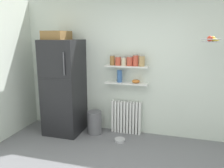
# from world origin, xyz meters

# --- Properties ---
(back_wall) EXTENTS (7.04, 0.10, 2.60)m
(back_wall) POSITION_xyz_m (0.00, 2.05, 1.30)
(back_wall) COLOR silver
(back_wall) RESTS_ON ground_plane
(refrigerator) EXTENTS (0.68, 0.73, 1.99)m
(refrigerator) POSITION_xyz_m (-1.29, 1.65, 0.95)
(refrigerator) COLOR black
(refrigerator) RESTS_ON ground_plane
(radiator) EXTENTS (0.58, 0.12, 0.65)m
(radiator) POSITION_xyz_m (-0.09, 1.92, 0.32)
(radiator) COLOR white
(radiator) RESTS_ON ground_plane
(wall_shelf_lower) EXTENTS (0.81, 0.22, 0.02)m
(wall_shelf_lower) POSITION_xyz_m (-0.09, 1.89, 1.02)
(wall_shelf_lower) COLOR white
(wall_shelf_upper) EXTENTS (0.81, 0.22, 0.02)m
(wall_shelf_upper) POSITION_xyz_m (-0.09, 1.89, 1.34)
(wall_shelf_upper) COLOR white
(storage_jar_0) EXTENTS (0.09, 0.09, 0.19)m
(storage_jar_0) POSITION_xyz_m (-0.37, 1.89, 1.45)
(storage_jar_0) COLOR olive
(storage_jar_0) RESTS_ON wall_shelf_upper
(storage_jar_1) EXTENTS (0.11, 0.11, 0.18)m
(storage_jar_1) POSITION_xyz_m (-0.26, 1.89, 1.44)
(storage_jar_1) COLOR #C64C38
(storage_jar_1) RESTS_ON wall_shelf_upper
(storage_jar_2) EXTENTS (0.09, 0.09, 0.16)m
(storage_jar_2) POSITION_xyz_m (-0.15, 1.89, 1.43)
(storage_jar_2) COLOR beige
(storage_jar_2) RESTS_ON wall_shelf_upper
(storage_jar_3) EXTENTS (0.12, 0.12, 0.18)m
(storage_jar_3) POSITION_xyz_m (-0.04, 1.89, 1.44)
(storage_jar_3) COLOR #C64C38
(storage_jar_3) RESTS_ON wall_shelf_upper
(storage_jar_4) EXTENTS (0.10, 0.10, 0.22)m
(storage_jar_4) POSITION_xyz_m (0.08, 1.89, 1.46)
(storage_jar_4) COLOR #C64C38
(storage_jar_4) RESTS_ON wall_shelf_upper
(storage_jar_5) EXTENTS (0.11, 0.11, 0.21)m
(storage_jar_5) POSITION_xyz_m (0.19, 1.89, 1.45)
(storage_jar_5) COLOR tan
(storage_jar_5) RESTS_ON wall_shelf_upper
(vase) EXTENTS (0.10, 0.10, 0.23)m
(vase) POSITION_xyz_m (-0.23, 1.89, 1.15)
(vase) COLOR #38609E
(vase) RESTS_ON wall_shelf_lower
(shelf_bowl) EXTENTS (0.15, 0.15, 0.07)m
(shelf_bowl) POSITION_xyz_m (0.09, 1.89, 1.06)
(shelf_bowl) COLOR orange
(shelf_bowl) RESTS_ON wall_shelf_lower
(trash_bin) EXTENTS (0.28, 0.28, 0.45)m
(trash_bin) POSITION_xyz_m (-0.69, 1.72, 0.22)
(trash_bin) COLOR slate
(trash_bin) RESTS_ON ground_plane
(pet_food_bowl) EXTENTS (0.19, 0.19, 0.05)m
(pet_food_bowl) POSITION_xyz_m (-0.12, 1.50, 0.03)
(pet_food_bowl) COLOR #B7B7BC
(pet_food_bowl) RESTS_ON ground_plane
(hanging_fruit_basket) EXTENTS (0.31, 0.31, 0.09)m
(hanging_fruit_basket) POSITION_xyz_m (1.29, 1.58, 1.85)
(hanging_fruit_basket) COLOR #B2B2B7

